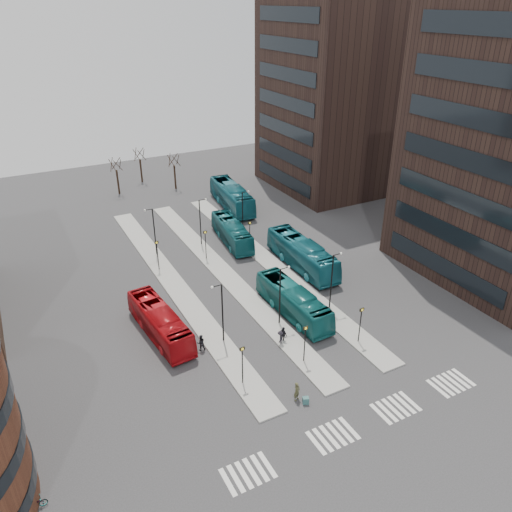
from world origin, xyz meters
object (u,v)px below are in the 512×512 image
teal_bus_b (232,232)px  teal_bus_c (302,254)px  red_bus (160,322)px  commuter_b (283,334)px  teal_bus_a (293,301)px  teal_bus_d (232,196)px  commuter_c (280,338)px  bicycle_far (34,504)px  traveller (297,391)px  commuter_a (201,343)px  suitcase (306,400)px

teal_bus_b → teal_bus_c: teal_bus_c is taller
red_bus → commuter_b: size_ratio=6.74×
red_bus → teal_bus_b: size_ratio=1.01×
teal_bus_a → commuter_b: size_ratio=6.86×
teal_bus_d → commuter_c: 34.62m
commuter_c → red_bus: bearing=-85.7°
teal_bus_c → bicycle_far: 37.16m
teal_bus_a → teal_bus_b: bearing=82.6°
traveller → commuter_a: bearing=88.1°
teal_bus_a → bicycle_far: bearing=-158.7°
red_bus → traveller: 14.98m
suitcase → red_bus: bearing=140.6°
red_bus → traveller: red_bus is taller
teal_bus_b → bicycle_far: teal_bus_b is taller
teal_bus_d → commuter_b: (-10.21, -32.60, -0.99)m
red_bus → teal_bus_b: red_bus is taller
commuter_c → traveller: bearing=19.7°
teal_bus_c → commuter_b: size_ratio=7.78×
red_bus → teal_bus_a: bearing=-17.4°
red_bus → teal_bus_a: 13.24m
suitcase → commuter_b: bearing=95.1°
teal_bus_d → bicycle_far: 51.83m
suitcase → traveller: 0.97m
commuter_b → bicycle_far: (-22.55, -7.55, -0.36)m
red_bus → commuter_a: red_bus is taller
traveller → bicycle_far: traveller is taller
commuter_b → commuter_c: commuter_b is taller
suitcase → bicycle_far: size_ratio=0.38×
teal_bus_c → commuter_b: (-9.34, -11.50, -0.91)m
traveller → teal_bus_a: bearing=33.5°
traveller → suitcase: bearing=-86.6°
teal_bus_b → red_bus: bearing=-127.5°
teal_bus_a → commuter_c: bearing=-136.3°
teal_bus_a → commuter_a: teal_bus_a is taller
teal_bus_a → teal_bus_d: 29.98m
teal_bus_d → commuter_b: bearing=-101.6°
teal_bus_d → teal_bus_a: bearing=-97.8°
teal_bus_c → bicycle_far: (-31.88, -19.04, -1.28)m
commuter_a → bicycle_far: size_ratio=1.01×
commuter_a → teal_bus_b: bearing=-112.3°
traveller → commuter_c: traveller is taller
suitcase → teal_bus_c: 22.67m
suitcase → teal_bus_c: size_ratio=0.05×
commuter_a → bicycle_far: commuter_a is taller
red_bus → commuter_c: bearing=-40.4°
teal_bus_d → commuter_c: size_ratio=8.68×
teal_bus_b → commuter_a: bearing=-116.0°
teal_bus_b → teal_bus_c: bearing=-59.3°
teal_bus_b → commuter_b: 21.98m
suitcase → commuter_a: commuter_a is taller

